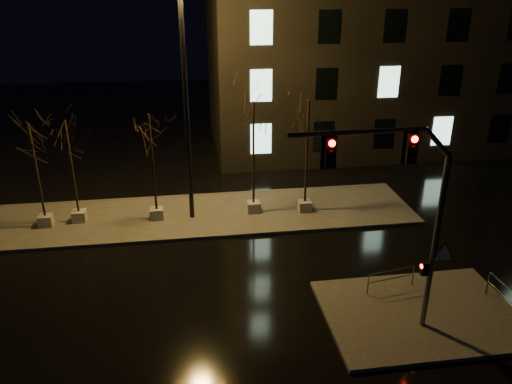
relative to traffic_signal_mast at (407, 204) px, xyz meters
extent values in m
plane|color=black|center=(-6.07, 4.21, -4.88)|extent=(90.00, 90.00, 0.00)
cube|color=#45423D|center=(-6.07, 10.21, -4.80)|extent=(22.00, 5.00, 0.15)
cube|color=#45423D|center=(1.43, 0.71, -4.80)|extent=(7.00, 5.00, 0.15)
cube|color=black|center=(7.93, 22.21, 2.62)|extent=(25.00, 12.00, 15.00)
cube|color=#AAAA9F|center=(-13.73, 9.97, -4.45)|extent=(0.65, 0.65, 0.55)
cylinder|color=black|center=(-13.73, 9.97, -1.87)|extent=(0.11, 0.11, 4.62)
cube|color=#AAAA9F|center=(-12.19, 10.24, -4.45)|extent=(0.65, 0.65, 0.55)
cylinder|color=black|center=(-12.19, 10.24, -1.86)|extent=(0.11, 0.11, 4.64)
cube|color=#AAAA9F|center=(-8.35, 9.97, -4.45)|extent=(0.65, 0.65, 0.55)
cylinder|color=black|center=(-8.35, 9.97, -1.75)|extent=(0.11, 0.11, 4.86)
cube|color=#AAAA9F|center=(-3.40, 10.05, -4.45)|extent=(0.65, 0.65, 0.55)
cylinder|color=black|center=(-3.40, 10.05, -1.55)|extent=(0.11, 0.11, 5.26)
cube|color=#AAAA9F|center=(-0.74, 9.80, -4.45)|extent=(0.65, 0.65, 0.55)
cylinder|color=black|center=(-0.74, 9.80, -1.53)|extent=(0.11, 0.11, 5.29)
cylinder|color=#53555A|center=(1.17, 0.02, -1.60)|extent=(0.19, 0.19, 6.25)
cylinder|color=#53555A|center=(-1.79, -0.03, 2.40)|extent=(4.17, 0.21, 0.15)
cube|color=black|center=(-0.08, 0.00, 1.83)|extent=(0.32, 0.23, 0.94)
cube|color=black|center=(-2.58, -0.04, 1.83)|extent=(0.32, 0.23, 0.94)
cube|color=black|center=(0.94, 0.02, -2.44)|extent=(0.23, 0.19, 0.47)
cone|color=red|center=(1.48, -0.02, -1.92)|extent=(1.08, 0.05, 1.08)
sphere|color=#FF0C07|center=(1.17, 0.02, 2.14)|extent=(0.19, 0.19, 0.19)
cylinder|color=black|center=(-6.59, 9.92, 0.93)|extent=(0.23, 0.23, 11.33)
cylinder|color=#53555A|center=(-0.12, 2.05, -4.32)|extent=(0.05, 0.05, 0.82)
cylinder|color=#53555A|center=(1.86, 2.40, -4.32)|extent=(0.05, 0.05, 0.82)
cylinder|color=#53555A|center=(0.87, 2.22, -3.86)|extent=(1.98, 0.38, 0.04)
cylinder|color=#53555A|center=(0.87, 2.22, -4.23)|extent=(1.98, 0.38, 0.04)
cylinder|color=#53555A|center=(4.42, 1.41, -4.27)|extent=(0.05, 0.05, 0.93)
cylinder|color=#53555A|center=(4.43, 0.38, -3.75)|extent=(0.07, 2.06, 0.04)
cylinder|color=#53555A|center=(4.43, 0.38, -4.16)|extent=(0.07, 2.06, 0.04)
camera|label=1|loc=(-6.69, -13.28, 6.41)|focal=35.00mm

